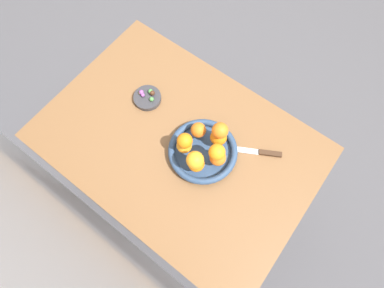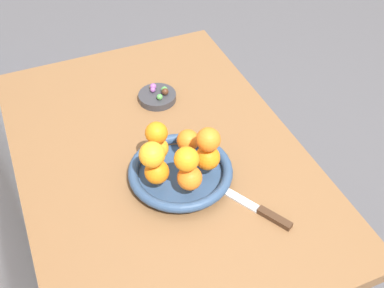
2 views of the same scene
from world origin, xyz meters
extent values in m
cube|color=brown|center=(0.00, 0.00, 0.72)|extent=(1.10, 0.76, 0.04)
cylinder|color=brown|center=(0.49, -0.32, 0.35)|extent=(0.05, 0.05, 0.70)
cylinder|color=brown|center=(0.49, 0.32, 0.35)|extent=(0.05, 0.05, 0.70)
cylinder|color=navy|center=(-0.11, -0.02, 0.75)|extent=(0.23, 0.23, 0.01)
torus|color=navy|center=(-0.11, -0.02, 0.77)|extent=(0.27, 0.27, 0.03)
cylinder|color=#333338|center=(0.22, -0.08, 0.75)|extent=(0.12, 0.12, 0.02)
sphere|color=orange|center=(-0.13, 0.05, 0.81)|extent=(0.06, 0.06, 0.06)
sphere|color=orange|center=(-0.18, -0.02, 0.81)|extent=(0.06, 0.06, 0.06)
sphere|color=orange|center=(-0.13, -0.08, 0.81)|extent=(0.06, 0.06, 0.06)
sphere|color=orange|center=(-0.05, -0.06, 0.81)|extent=(0.06, 0.06, 0.06)
sphere|color=orange|center=(-0.05, 0.02, 0.81)|extent=(0.06, 0.06, 0.06)
sphere|color=orange|center=(-0.05, 0.02, 0.87)|extent=(0.06, 0.06, 0.06)
sphere|color=orange|center=(-0.13, -0.09, 0.88)|extent=(0.06, 0.06, 0.06)
sphere|color=orange|center=(-0.17, -0.01, 0.87)|extent=(0.06, 0.06, 0.06)
sphere|color=orange|center=(-0.13, 0.06, 0.87)|extent=(0.06, 0.06, 0.06)
sphere|color=#4C9947|center=(0.22, -0.10, 0.77)|extent=(0.02, 0.02, 0.02)
sphere|color=#4C9947|center=(0.20, -0.07, 0.77)|extent=(0.02, 0.02, 0.02)
sphere|color=#8C4C99|center=(0.24, -0.07, 0.77)|extent=(0.02, 0.02, 0.02)
sphere|color=#472819|center=(0.21, -0.10, 0.77)|extent=(0.02, 0.02, 0.02)
sphere|color=gold|center=(0.25, -0.07, 0.77)|extent=(0.02, 0.02, 0.02)
sphere|color=#8C4C99|center=(0.25, -0.07, 0.77)|extent=(0.02, 0.02, 0.02)
cube|color=#3F2819|center=(-0.32, -0.18, 0.75)|extent=(0.09, 0.06, 0.01)
cube|color=silver|center=(-0.21, -0.11, 0.74)|extent=(0.16, 0.10, 0.01)
camera|label=1|loc=(-0.32, 0.33, 1.86)|focal=28.00mm
camera|label=2|loc=(-0.90, 0.28, 1.68)|focal=45.00mm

